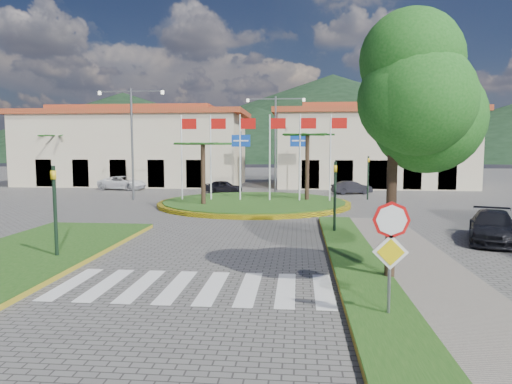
# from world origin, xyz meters

# --- Properties ---
(ground) EXTENTS (160.00, 160.00, 0.00)m
(ground) POSITION_xyz_m (0.00, 0.00, 0.00)
(ground) COLOR #5B5856
(ground) RESTS_ON ground
(sidewalk_right) EXTENTS (4.00, 28.00, 0.15)m
(sidewalk_right) POSITION_xyz_m (6.00, 2.00, 0.07)
(sidewalk_right) COLOR gray
(sidewalk_right) RESTS_ON ground
(verge_right) EXTENTS (1.60, 28.00, 0.18)m
(verge_right) POSITION_xyz_m (4.80, 2.00, 0.09)
(verge_right) COLOR #1C4C15
(verge_right) RESTS_ON ground
(median_left) EXTENTS (5.00, 14.00, 0.18)m
(median_left) POSITION_xyz_m (-6.50, 6.00, 0.09)
(median_left) COLOR #1C4C15
(median_left) RESTS_ON ground
(crosswalk) EXTENTS (8.00, 3.00, 0.01)m
(crosswalk) POSITION_xyz_m (0.00, 4.00, 0.01)
(crosswalk) COLOR silver
(crosswalk) RESTS_ON ground
(roundabout_island) EXTENTS (12.70, 12.70, 6.00)m
(roundabout_island) POSITION_xyz_m (0.00, 22.00, 0.17)
(roundabout_island) COLOR yellow
(roundabout_island) RESTS_ON ground
(stop_sign) EXTENTS (0.80, 0.11, 2.65)m
(stop_sign) POSITION_xyz_m (4.90, 1.96, 1.79)
(stop_sign) COLOR slate
(stop_sign) RESTS_ON ground
(deciduous_tree) EXTENTS (3.60, 3.60, 6.80)m
(deciduous_tree) POSITION_xyz_m (5.50, 5.00, 5.18)
(deciduous_tree) COLOR black
(deciduous_tree) RESTS_ON ground
(traffic_light_left) EXTENTS (0.15, 0.18, 3.20)m
(traffic_light_left) POSITION_xyz_m (-5.20, 6.50, 1.94)
(traffic_light_left) COLOR black
(traffic_light_left) RESTS_ON ground
(traffic_light_right) EXTENTS (0.15, 0.18, 3.20)m
(traffic_light_right) POSITION_xyz_m (4.50, 12.00, 1.94)
(traffic_light_right) COLOR black
(traffic_light_right) RESTS_ON ground
(traffic_light_far) EXTENTS (0.18, 0.15, 3.20)m
(traffic_light_far) POSITION_xyz_m (8.00, 26.00, 1.94)
(traffic_light_far) COLOR black
(traffic_light_far) RESTS_ON ground
(direction_sign_west) EXTENTS (1.60, 0.14, 5.20)m
(direction_sign_west) POSITION_xyz_m (-2.00, 30.97, 3.53)
(direction_sign_west) COLOR slate
(direction_sign_west) RESTS_ON ground
(direction_sign_east) EXTENTS (1.60, 0.14, 5.20)m
(direction_sign_east) POSITION_xyz_m (3.00, 30.97, 3.53)
(direction_sign_east) COLOR slate
(direction_sign_east) RESTS_ON ground
(street_lamp_centre) EXTENTS (4.80, 0.16, 8.00)m
(street_lamp_centre) POSITION_xyz_m (1.00, 30.00, 4.50)
(street_lamp_centre) COLOR slate
(street_lamp_centre) RESTS_ON ground
(street_lamp_west) EXTENTS (4.80, 0.16, 8.00)m
(street_lamp_west) POSITION_xyz_m (-9.00, 24.00, 4.50)
(street_lamp_west) COLOR slate
(street_lamp_west) RESTS_ON ground
(building_left) EXTENTS (23.32, 9.54, 8.05)m
(building_left) POSITION_xyz_m (-14.00, 38.00, 3.90)
(building_left) COLOR beige
(building_left) RESTS_ON ground
(building_right) EXTENTS (19.08, 9.54, 8.05)m
(building_right) POSITION_xyz_m (10.00, 38.00, 3.90)
(building_right) COLOR beige
(building_right) RESTS_ON ground
(hill_far_west) EXTENTS (140.00, 140.00, 22.00)m
(hill_far_west) POSITION_xyz_m (-55.00, 140.00, 11.00)
(hill_far_west) COLOR black
(hill_far_west) RESTS_ON ground
(hill_far_mid) EXTENTS (180.00, 180.00, 30.00)m
(hill_far_mid) POSITION_xyz_m (15.00, 160.00, 15.00)
(hill_far_mid) COLOR black
(hill_far_mid) RESTS_ON ground
(hill_near_back) EXTENTS (110.00, 110.00, 16.00)m
(hill_near_back) POSITION_xyz_m (-10.00, 130.00, 8.00)
(hill_near_back) COLOR black
(hill_near_back) RESTS_ON ground
(white_van) EXTENTS (4.72, 2.85, 1.22)m
(white_van) POSITION_xyz_m (-13.03, 32.11, 0.61)
(white_van) COLOR white
(white_van) RESTS_ON ground
(car_dark_a) EXTENTS (3.26, 1.59, 1.07)m
(car_dark_a) POSITION_xyz_m (-3.37, 30.12, 0.53)
(car_dark_a) COLOR black
(car_dark_a) RESTS_ON ground
(car_dark_b) EXTENTS (3.45, 2.07, 1.07)m
(car_dark_b) POSITION_xyz_m (7.32, 30.08, 0.54)
(car_dark_b) COLOR black
(car_dark_b) RESTS_ON ground
(car_side_right) EXTENTS (3.09, 4.61, 1.24)m
(car_side_right) POSITION_xyz_m (10.76, 11.05, 0.62)
(car_side_right) COLOR black
(car_side_right) RESTS_ON ground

